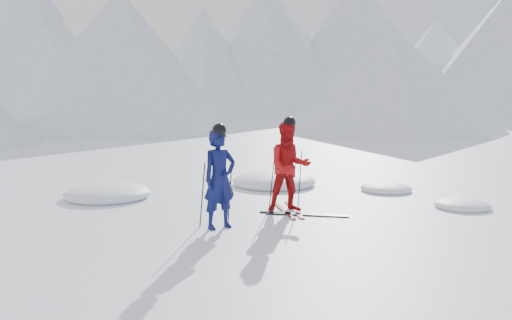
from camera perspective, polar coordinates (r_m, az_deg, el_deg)
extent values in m
plane|color=white|center=(11.83, 10.47, -5.25)|extent=(160.00, 160.00, 0.00)
cone|color=#B2BCD1|center=(51.47, -23.11, 11.80)|extent=(23.96, 23.96, 14.35)
cone|color=#B2BCD1|center=(61.74, -15.72, 10.11)|extent=(17.69, 17.69, 11.93)
cone|color=#B2BCD1|center=(54.81, -5.48, 10.18)|extent=(19.63, 19.63, 10.85)
cone|color=#B2BCD1|center=(59.24, 1.07, 11.59)|extent=(23.31, 23.31, 14.15)
cone|color=#B2BCD1|center=(61.47, 10.39, 11.65)|extent=(28.94, 28.94, 14.88)
cone|color=silver|center=(66.95, 18.34, 9.27)|extent=(24.45, 24.45, 10.76)
cone|color=#B2BCD1|center=(34.86, 14.01, 8.17)|extent=(14.00, 14.00, 6.50)
cone|color=#B2BCD1|center=(36.44, -13.98, 10.08)|extent=(16.00, 16.00, 9.00)
imported|color=#0B1144|center=(10.01, -3.85, -2.03)|extent=(0.78, 0.65, 1.85)
imported|color=#AC0D10|center=(11.46, 3.51, -0.71)|extent=(1.00, 0.81, 1.90)
cylinder|color=black|center=(10.15, -5.67, -3.68)|extent=(0.12, 0.09, 1.23)
cylinder|color=black|center=(10.35, -2.76, -3.43)|extent=(0.12, 0.07, 1.23)
cylinder|color=black|center=(11.65, 1.70, -2.14)|extent=(0.13, 0.10, 1.26)
cylinder|color=black|center=(11.75, 4.65, -2.09)|extent=(0.13, 0.09, 1.26)
cube|color=black|center=(11.59, 2.91, -5.32)|extent=(0.21, 1.70, 0.03)
cube|color=black|center=(11.67, 4.04, -5.24)|extent=(0.33, 1.70, 0.03)
cube|color=black|center=(11.29, 4.66, -5.66)|extent=(1.55, 0.87, 0.03)
cube|color=black|center=(11.19, 5.41, -5.79)|extent=(1.57, 0.82, 0.03)
ellipsoid|color=white|center=(13.48, -15.35, -3.86)|extent=(2.04, 2.04, 0.45)
ellipsoid|color=white|center=(14.28, 13.54, -3.19)|extent=(1.30, 1.30, 0.29)
ellipsoid|color=white|center=(14.76, 1.90, -2.66)|extent=(2.27, 2.27, 0.50)
ellipsoid|color=white|center=(12.74, 20.91, -4.72)|extent=(1.20, 1.20, 0.26)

